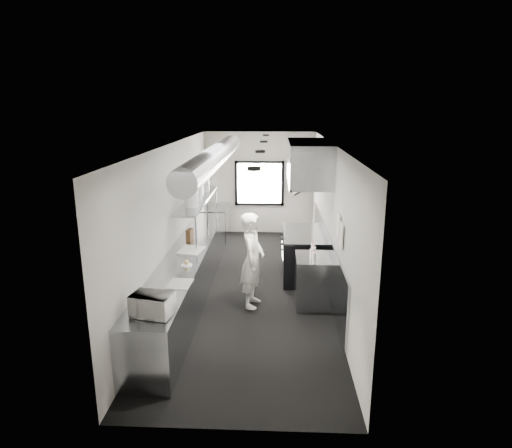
# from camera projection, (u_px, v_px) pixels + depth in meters

# --- Properties ---
(floor) EXTENTS (3.00, 8.00, 0.01)m
(floor) POSITION_uv_depth(u_px,v_px,m) (252.00, 288.00, 8.81)
(floor) COLOR black
(floor) RESTS_ON ground
(ceiling) EXTENTS (3.00, 8.00, 0.01)m
(ceiling) POSITION_uv_depth(u_px,v_px,m) (251.00, 144.00, 8.09)
(ceiling) COLOR silver
(ceiling) RESTS_ON wall_back
(wall_back) EXTENTS (3.00, 0.02, 2.80)m
(wall_back) POSITION_uv_depth(u_px,v_px,m) (259.00, 183.00, 12.31)
(wall_back) COLOR #BAB8B0
(wall_back) RESTS_ON floor
(wall_front) EXTENTS (3.00, 0.02, 2.80)m
(wall_front) POSITION_uv_depth(u_px,v_px,m) (230.00, 315.00, 4.59)
(wall_front) COLOR #BAB8B0
(wall_front) RESTS_ON floor
(wall_left) EXTENTS (0.02, 8.00, 2.80)m
(wall_left) POSITION_uv_depth(u_px,v_px,m) (173.00, 218.00, 8.52)
(wall_left) COLOR #BAB8B0
(wall_left) RESTS_ON floor
(wall_right) EXTENTS (0.02, 8.00, 2.80)m
(wall_right) POSITION_uv_depth(u_px,v_px,m) (331.00, 220.00, 8.39)
(wall_right) COLOR #BAB8B0
(wall_right) RESTS_ON floor
(wall_cladding) EXTENTS (0.03, 5.50, 1.10)m
(wall_cladding) POSITION_uv_depth(u_px,v_px,m) (326.00, 257.00, 8.90)
(wall_cladding) COLOR #8F969C
(wall_cladding) RESTS_ON wall_right
(hvac_duct) EXTENTS (0.40, 6.40, 0.40)m
(hvac_duct) POSITION_uv_depth(u_px,v_px,m) (216.00, 155.00, 8.57)
(hvac_duct) COLOR #9DA0A5
(hvac_duct) RESTS_ON ceiling
(service_window) EXTENTS (1.36, 0.05, 1.25)m
(service_window) POSITION_uv_depth(u_px,v_px,m) (259.00, 183.00, 12.28)
(service_window) COLOR white
(service_window) RESTS_ON wall_back
(exhaust_hood) EXTENTS (0.81, 2.20, 0.88)m
(exhaust_hood) POSITION_uv_depth(u_px,v_px,m) (308.00, 162.00, 8.83)
(exhaust_hood) COLOR #8F969C
(exhaust_hood) RESTS_ON ceiling
(prep_counter) EXTENTS (0.70, 6.00, 0.90)m
(prep_counter) POSITION_uv_depth(u_px,v_px,m) (188.00, 275.00, 8.27)
(prep_counter) COLOR #8F969C
(prep_counter) RESTS_ON floor
(pass_shelf) EXTENTS (0.45, 3.00, 0.68)m
(pass_shelf) POSITION_uv_depth(u_px,v_px,m) (198.00, 200.00, 9.44)
(pass_shelf) COLOR #8F969C
(pass_shelf) RESTS_ON prep_counter
(range) EXTENTS (0.88, 1.60, 0.94)m
(range) POSITION_uv_depth(u_px,v_px,m) (303.00, 254.00, 9.32)
(range) COLOR black
(range) RESTS_ON floor
(bottle_station) EXTENTS (0.65, 0.80, 0.90)m
(bottle_station) POSITION_uv_depth(u_px,v_px,m) (314.00, 281.00, 7.97)
(bottle_station) COLOR #8F969C
(bottle_station) RESTS_ON floor
(far_work_table) EXTENTS (0.70, 1.20, 0.90)m
(far_work_table) POSITION_uv_depth(u_px,v_px,m) (215.00, 223.00, 11.84)
(far_work_table) COLOR #8F969C
(far_work_table) RESTS_ON floor
(notice_sheet_a) EXTENTS (0.02, 0.28, 0.38)m
(notice_sheet_a) POSITION_uv_depth(u_px,v_px,m) (338.00, 226.00, 7.18)
(notice_sheet_a) COLOR white
(notice_sheet_a) RESTS_ON wall_right
(notice_sheet_b) EXTENTS (0.02, 0.28, 0.38)m
(notice_sheet_b) POSITION_uv_depth(u_px,v_px,m) (341.00, 235.00, 6.85)
(notice_sheet_b) COLOR white
(notice_sheet_b) RESTS_ON wall_right
(line_cook) EXTENTS (0.49, 0.67, 1.70)m
(line_cook) POSITION_uv_depth(u_px,v_px,m) (252.00, 260.00, 7.84)
(line_cook) COLOR white
(line_cook) RESTS_ON floor
(microwave) EXTENTS (0.54, 0.45, 0.29)m
(microwave) POSITION_uv_depth(u_px,v_px,m) (152.00, 305.00, 5.65)
(microwave) COLOR silver
(microwave) RESTS_ON prep_counter
(deli_tub_a) EXTENTS (0.18, 0.18, 0.10)m
(deli_tub_a) POSITION_uv_depth(u_px,v_px,m) (149.00, 295.00, 6.16)
(deli_tub_a) COLOR beige
(deli_tub_a) RESTS_ON prep_counter
(deli_tub_b) EXTENTS (0.16, 0.16, 0.11)m
(deli_tub_b) POSITION_uv_depth(u_px,v_px,m) (149.00, 297.00, 6.08)
(deli_tub_b) COLOR beige
(deli_tub_b) RESTS_ON prep_counter
(newspaper) EXTENTS (0.36, 0.44, 0.01)m
(newspaper) POSITION_uv_depth(u_px,v_px,m) (180.00, 284.00, 6.67)
(newspaper) COLOR white
(newspaper) RESTS_ON prep_counter
(small_plate) EXTENTS (0.19, 0.19, 0.02)m
(small_plate) POSITION_uv_depth(u_px,v_px,m) (187.00, 265.00, 7.43)
(small_plate) COLOR white
(small_plate) RESTS_ON prep_counter
(pastry) EXTENTS (0.09, 0.09, 0.09)m
(pastry) POSITION_uv_depth(u_px,v_px,m) (187.00, 262.00, 7.42)
(pastry) COLOR tan
(pastry) RESTS_ON small_plate
(cutting_board) EXTENTS (0.48, 0.59, 0.02)m
(cutting_board) POSITION_uv_depth(u_px,v_px,m) (191.00, 250.00, 8.21)
(cutting_board) COLOR silver
(cutting_board) RESTS_ON prep_counter
(knife_block) EXTENTS (0.12, 0.22, 0.23)m
(knife_block) POSITION_uv_depth(u_px,v_px,m) (190.00, 235.00, 8.80)
(knife_block) COLOR #56361E
(knife_block) RESTS_ON prep_counter
(plate_stack_a) EXTENTS (0.26, 0.26, 0.30)m
(plate_stack_a) POSITION_uv_depth(u_px,v_px,m) (192.00, 199.00, 8.64)
(plate_stack_a) COLOR white
(plate_stack_a) RESTS_ON pass_shelf
(plate_stack_b) EXTENTS (0.26, 0.26, 0.32)m
(plate_stack_b) POSITION_uv_depth(u_px,v_px,m) (196.00, 193.00, 9.24)
(plate_stack_b) COLOR white
(plate_stack_b) RESTS_ON pass_shelf
(plate_stack_c) EXTENTS (0.30, 0.30, 0.36)m
(plate_stack_c) POSITION_uv_depth(u_px,v_px,m) (198.00, 189.00, 9.53)
(plate_stack_c) COLOR white
(plate_stack_c) RESTS_ON pass_shelf
(plate_stack_d) EXTENTS (0.33, 0.33, 0.41)m
(plate_stack_d) POSITION_uv_depth(u_px,v_px,m) (203.00, 183.00, 10.17)
(plate_stack_d) COLOR white
(plate_stack_d) RESTS_ON pass_shelf
(squeeze_bottle_a) EXTENTS (0.07, 0.07, 0.19)m
(squeeze_bottle_a) POSITION_uv_depth(u_px,v_px,m) (314.00, 258.00, 7.52)
(squeeze_bottle_a) COLOR silver
(squeeze_bottle_a) RESTS_ON bottle_station
(squeeze_bottle_b) EXTENTS (0.08, 0.08, 0.18)m
(squeeze_bottle_b) POSITION_uv_depth(u_px,v_px,m) (312.00, 254.00, 7.74)
(squeeze_bottle_b) COLOR silver
(squeeze_bottle_b) RESTS_ON bottle_station
(squeeze_bottle_c) EXTENTS (0.08, 0.08, 0.19)m
(squeeze_bottle_c) POSITION_uv_depth(u_px,v_px,m) (314.00, 252.00, 7.81)
(squeeze_bottle_c) COLOR silver
(squeeze_bottle_c) RESTS_ON bottle_station
(squeeze_bottle_d) EXTENTS (0.08, 0.08, 0.19)m
(squeeze_bottle_d) POSITION_uv_depth(u_px,v_px,m) (313.00, 249.00, 7.97)
(squeeze_bottle_d) COLOR silver
(squeeze_bottle_d) RESTS_ON bottle_station
(squeeze_bottle_e) EXTENTS (0.06, 0.06, 0.17)m
(squeeze_bottle_e) POSITION_uv_depth(u_px,v_px,m) (313.00, 248.00, 8.10)
(squeeze_bottle_e) COLOR silver
(squeeze_bottle_e) RESTS_ON bottle_station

